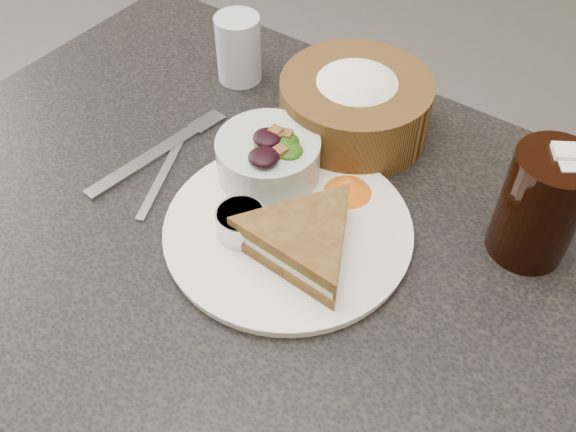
# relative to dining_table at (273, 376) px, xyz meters

# --- Properties ---
(dining_table) EXTENTS (1.00, 0.70, 0.75)m
(dining_table) POSITION_rel_dining_table_xyz_m (0.00, 0.00, 0.00)
(dining_table) COLOR black
(dining_table) RESTS_ON floor
(dinner_plate) EXTENTS (0.29, 0.29, 0.01)m
(dinner_plate) POSITION_rel_dining_table_xyz_m (0.03, 0.00, 0.38)
(dinner_plate) COLOR white
(dinner_plate) RESTS_ON dining_table
(sandwich) EXTENTS (0.18, 0.18, 0.05)m
(sandwich) POSITION_rel_dining_table_xyz_m (0.07, -0.02, 0.41)
(sandwich) COLOR brown
(sandwich) RESTS_ON dinner_plate
(salad_bowl) EXTENTS (0.16, 0.16, 0.07)m
(salad_bowl) POSITION_rel_dining_table_xyz_m (-0.04, 0.06, 0.42)
(salad_bowl) COLOR #A6B6AF
(salad_bowl) RESTS_ON dinner_plate
(dressing_ramekin) EXTENTS (0.08, 0.08, 0.03)m
(dressing_ramekin) POSITION_rel_dining_table_xyz_m (-0.01, -0.04, 0.40)
(dressing_ramekin) COLOR #AFB0B1
(dressing_ramekin) RESTS_ON dinner_plate
(orange_wedge) EXTENTS (0.09, 0.09, 0.03)m
(orange_wedge) POSITION_rel_dining_table_xyz_m (0.06, 0.09, 0.40)
(orange_wedge) COLOR orange
(orange_wedge) RESTS_ON dinner_plate
(fork) EXTENTS (0.05, 0.20, 0.01)m
(fork) POSITION_rel_dining_table_xyz_m (-0.20, 0.00, 0.38)
(fork) COLOR #939495
(fork) RESTS_ON dining_table
(knife) EXTENTS (0.08, 0.16, 0.00)m
(knife) POSITION_rel_dining_table_xyz_m (-0.16, -0.01, 0.38)
(knife) COLOR #B1B1B1
(knife) RESTS_ON dining_table
(bread_basket) EXTENTS (0.26, 0.26, 0.11)m
(bread_basket) POSITION_rel_dining_table_xyz_m (-0.01, 0.21, 0.43)
(bread_basket) COLOR brown
(bread_basket) RESTS_ON dining_table
(cola_glass) EXTENTS (0.10, 0.10, 0.15)m
(cola_glass) POSITION_rel_dining_table_xyz_m (0.26, 0.15, 0.45)
(cola_glass) COLOR black
(cola_glass) RESTS_ON dining_table
(water_glass) EXTENTS (0.09, 0.09, 0.10)m
(water_glass) POSITION_rel_dining_table_xyz_m (-0.21, 0.22, 0.42)
(water_glass) COLOR #ACBCC6
(water_glass) RESTS_ON dining_table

